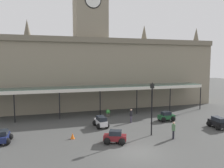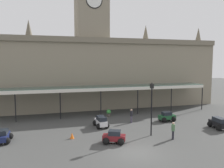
{
  "view_description": "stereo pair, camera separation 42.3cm",
  "coord_description": "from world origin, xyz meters",
  "px_view_note": "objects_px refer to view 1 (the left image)",
  "views": [
    {
      "loc": [
        -7.11,
        -16.32,
        7.36
      ],
      "look_at": [
        0.0,
        7.2,
        4.95
      ],
      "focal_mm": 35.9,
      "sensor_mm": 36.0,
      "label": 1
    },
    {
      "loc": [
        -6.7,
        -16.44,
        7.36
      ],
      "look_at": [
        0.0,
        7.2,
        4.95
      ],
      "focal_mm": 35.9,
      "sensor_mm": 36.0,
      "label": 2
    }
  ],
  "objects_px": {
    "victorian_lamppost": "(152,103)",
    "car_green_sedan": "(166,117)",
    "pedestrian_crossing_forecourt": "(174,130)",
    "pedestrian_beside_cars": "(131,115)",
    "traffic_cone": "(73,136)",
    "car_black_estate": "(218,123)",
    "car_navy_sedan": "(3,138)",
    "car_maroon_sedan": "(115,138)",
    "planter_forecourt_centre": "(108,113)",
    "car_white_estate": "(101,122)"
  },
  "relations": [
    {
      "from": "victorian_lamppost",
      "to": "car_green_sedan",
      "type": "bearing_deg",
      "value": 45.92
    },
    {
      "from": "pedestrian_crossing_forecourt",
      "to": "car_green_sedan",
      "type": "bearing_deg",
      "value": 65.33
    },
    {
      "from": "pedestrian_beside_cars",
      "to": "traffic_cone",
      "type": "bearing_deg",
      "value": -153.31
    },
    {
      "from": "pedestrian_crossing_forecourt",
      "to": "pedestrian_beside_cars",
      "type": "bearing_deg",
      "value": 104.88
    },
    {
      "from": "car_green_sedan",
      "to": "car_black_estate",
      "type": "xyz_separation_m",
      "value": [
        3.9,
        -4.36,
        0.06
      ]
    },
    {
      "from": "car_navy_sedan",
      "to": "victorian_lamppost",
      "type": "distance_m",
      "value": 14.36
    },
    {
      "from": "traffic_cone",
      "to": "pedestrian_crossing_forecourt",
      "type": "bearing_deg",
      "value": -16.82
    },
    {
      "from": "car_maroon_sedan",
      "to": "planter_forecourt_centre",
      "type": "bearing_deg",
      "value": 77.89
    },
    {
      "from": "car_green_sedan",
      "to": "car_white_estate",
      "type": "bearing_deg",
      "value": -178.65
    },
    {
      "from": "car_black_estate",
      "to": "pedestrian_beside_cars",
      "type": "distance_m",
      "value": 9.76
    },
    {
      "from": "car_green_sedan",
      "to": "pedestrian_beside_cars",
      "type": "distance_m",
      "value": 4.57
    },
    {
      "from": "victorian_lamppost",
      "to": "car_white_estate",
      "type": "bearing_deg",
      "value": 134.68
    },
    {
      "from": "car_green_sedan",
      "to": "car_white_estate",
      "type": "xyz_separation_m",
      "value": [
        -8.5,
        -0.2,
        0.06
      ]
    },
    {
      "from": "car_black_estate",
      "to": "victorian_lamppost",
      "type": "relative_size",
      "value": 0.43
    },
    {
      "from": "car_white_estate",
      "to": "victorian_lamppost",
      "type": "bearing_deg",
      "value": -45.32
    },
    {
      "from": "car_maroon_sedan",
      "to": "pedestrian_crossing_forecourt",
      "type": "distance_m",
      "value": 5.76
    },
    {
      "from": "car_maroon_sedan",
      "to": "victorian_lamppost",
      "type": "relative_size",
      "value": 0.42
    },
    {
      "from": "car_green_sedan",
      "to": "pedestrian_beside_cars",
      "type": "relative_size",
      "value": 1.23
    },
    {
      "from": "car_black_estate",
      "to": "car_maroon_sedan",
      "type": "bearing_deg",
      "value": -174.67
    },
    {
      "from": "car_navy_sedan",
      "to": "car_maroon_sedan",
      "type": "distance_m",
      "value": 10.21
    },
    {
      "from": "car_maroon_sedan",
      "to": "car_black_estate",
      "type": "bearing_deg",
      "value": 5.33
    },
    {
      "from": "car_navy_sedan",
      "to": "car_white_estate",
      "type": "distance_m",
      "value": 10.03
    },
    {
      "from": "car_black_estate",
      "to": "pedestrian_beside_cars",
      "type": "bearing_deg",
      "value": 149.6
    },
    {
      "from": "car_navy_sedan",
      "to": "car_maroon_sedan",
      "type": "bearing_deg",
      "value": -17.06
    },
    {
      "from": "car_navy_sedan",
      "to": "car_white_estate",
      "type": "bearing_deg",
      "value": 13.35
    },
    {
      "from": "car_black_estate",
      "to": "victorian_lamppost",
      "type": "height_order",
      "value": "victorian_lamppost"
    },
    {
      "from": "pedestrian_beside_cars",
      "to": "car_black_estate",
      "type": "bearing_deg",
      "value": -30.4
    },
    {
      "from": "traffic_cone",
      "to": "car_green_sedan",
      "type": "bearing_deg",
      "value": 14.9
    },
    {
      "from": "car_white_estate",
      "to": "pedestrian_crossing_forecourt",
      "type": "height_order",
      "value": "pedestrian_crossing_forecourt"
    },
    {
      "from": "car_white_estate",
      "to": "car_green_sedan",
      "type": "bearing_deg",
      "value": 1.35
    },
    {
      "from": "pedestrian_beside_cars",
      "to": "planter_forecourt_centre",
      "type": "distance_m",
      "value": 4.21
    },
    {
      "from": "car_black_estate",
      "to": "pedestrian_beside_cars",
      "type": "relative_size",
      "value": 1.39
    },
    {
      "from": "victorian_lamppost",
      "to": "traffic_cone",
      "type": "distance_m",
      "value": 8.41
    },
    {
      "from": "car_navy_sedan",
      "to": "car_maroon_sedan",
      "type": "relative_size",
      "value": 0.93
    },
    {
      "from": "car_maroon_sedan",
      "to": "car_white_estate",
      "type": "relative_size",
      "value": 0.97
    },
    {
      "from": "car_navy_sedan",
      "to": "victorian_lamppost",
      "type": "height_order",
      "value": "victorian_lamppost"
    },
    {
      "from": "pedestrian_beside_cars",
      "to": "victorian_lamppost",
      "type": "xyz_separation_m",
      "value": [
        0.22,
        -5.02,
        2.39
      ]
    },
    {
      "from": "pedestrian_crossing_forecourt",
      "to": "car_maroon_sedan",
      "type": "bearing_deg",
      "value": 174.94
    },
    {
      "from": "pedestrian_beside_cars",
      "to": "traffic_cone",
      "type": "xyz_separation_m",
      "value": [
        -7.54,
        -3.79,
        -0.63
      ]
    },
    {
      "from": "victorian_lamppost",
      "to": "traffic_cone",
      "type": "bearing_deg",
      "value": 170.97
    },
    {
      "from": "victorian_lamppost",
      "to": "planter_forecourt_centre",
      "type": "relative_size",
      "value": 5.58
    },
    {
      "from": "victorian_lamppost",
      "to": "traffic_cone",
      "type": "height_order",
      "value": "victorian_lamppost"
    },
    {
      "from": "pedestrian_beside_cars",
      "to": "victorian_lamppost",
      "type": "bearing_deg",
      "value": -87.53
    },
    {
      "from": "pedestrian_beside_cars",
      "to": "traffic_cone",
      "type": "distance_m",
      "value": 8.46
    },
    {
      "from": "car_green_sedan",
      "to": "car_black_estate",
      "type": "height_order",
      "value": "car_black_estate"
    },
    {
      "from": "car_navy_sedan",
      "to": "pedestrian_beside_cars",
      "type": "relative_size",
      "value": 1.25
    },
    {
      "from": "car_navy_sedan",
      "to": "pedestrian_crossing_forecourt",
      "type": "relative_size",
      "value": 1.25
    },
    {
      "from": "car_maroon_sedan",
      "to": "pedestrian_beside_cars",
      "type": "bearing_deg",
      "value": 56.88
    },
    {
      "from": "victorian_lamppost",
      "to": "car_black_estate",
      "type": "bearing_deg",
      "value": 0.6
    },
    {
      "from": "car_navy_sedan",
      "to": "pedestrian_beside_cars",
      "type": "bearing_deg",
      "value": 12.71
    }
  ]
}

